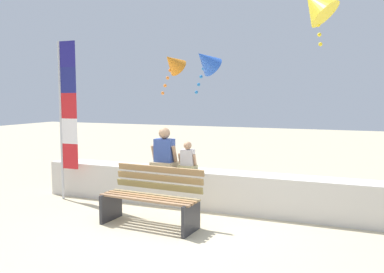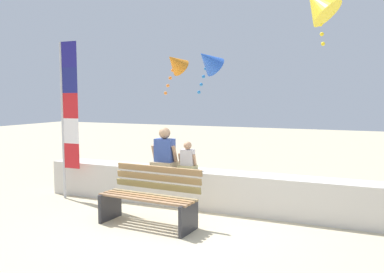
# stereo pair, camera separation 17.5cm
# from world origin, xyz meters

# --- Properties ---
(ground_plane) EXTENTS (40.00, 40.00, 0.00)m
(ground_plane) POSITION_xyz_m (0.00, 0.00, 0.00)
(ground_plane) COLOR #C1B390
(seawall_ledge) EXTENTS (6.53, 0.53, 0.67)m
(seawall_ledge) POSITION_xyz_m (0.00, 1.32, 0.33)
(seawall_ledge) COLOR beige
(seawall_ledge) RESTS_ON ground
(park_bench) EXTENTS (1.58, 0.71, 0.88)m
(park_bench) POSITION_xyz_m (-0.46, 0.08, 0.41)
(park_bench) COLOR #A07754
(park_bench) RESTS_ON ground
(person_adult) EXTENTS (0.49, 0.36, 0.75)m
(person_adult) POSITION_xyz_m (-0.83, 1.28, 0.96)
(person_adult) COLOR tan
(person_adult) RESTS_ON seawall_ledge
(person_child) EXTENTS (0.34, 0.25, 0.51)m
(person_child) POSITION_xyz_m (-0.37, 1.28, 0.87)
(person_child) COLOR tan
(person_child) RESTS_ON seawall_ledge
(flag_banner) EXTENTS (0.39, 0.05, 3.00)m
(flag_banner) POSITION_xyz_m (-2.67, 0.84, 1.69)
(flag_banner) COLOR #B7B7BC
(flag_banner) RESTS_ON ground
(kite_blue) EXTENTS (0.85, 0.89, 1.12)m
(kite_blue) POSITION_xyz_m (-0.83, 3.45, 2.79)
(kite_blue) COLOR blue
(kite_yellow) EXTENTS (0.98, 0.84, 1.19)m
(kite_yellow) POSITION_xyz_m (1.59, 3.13, 3.77)
(kite_yellow) COLOR yellow
(kite_orange) EXTENTS (0.75, 0.77, 1.08)m
(kite_orange) POSITION_xyz_m (-1.66, 3.43, 2.77)
(kite_orange) COLOR orange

